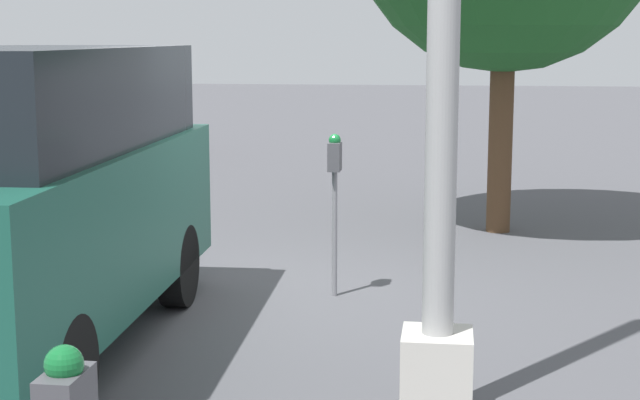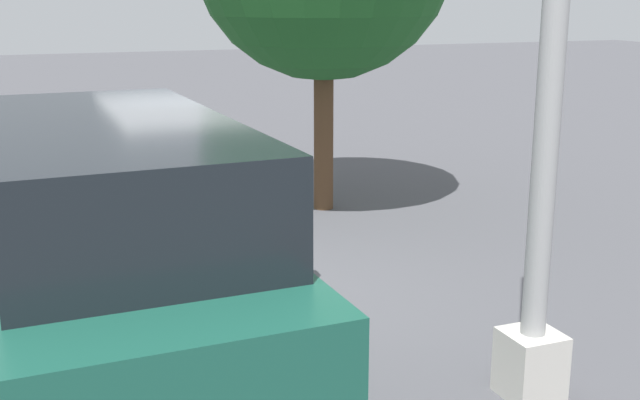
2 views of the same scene
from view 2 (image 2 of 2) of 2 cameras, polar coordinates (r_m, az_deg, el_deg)
name	(u,v)px [view 2 (image 2 of 2)]	position (r m, az deg, el deg)	size (l,w,h in m)	color
ground_plane	(243,307)	(8.46, -5.52, -7.59)	(80.00, 80.00, 0.00)	#4C4C51
parking_meter_near	(295,196)	(8.42, -1.77, 0.30)	(0.20, 0.11, 1.50)	gray
lamp_post	(546,145)	(6.23, 15.77, 3.78)	(0.44, 0.44, 5.56)	beige
parked_van	(117,264)	(6.10, -14.21, -4.41)	(4.62, 1.94, 2.29)	#195142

